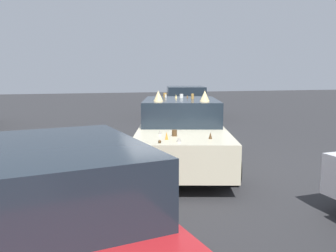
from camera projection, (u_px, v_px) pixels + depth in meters
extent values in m
plane|color=#2D2D30|center=(181.00, 165.00, 8.03)|extent=(60.00, 60.00, 0.00)
cube|color=beige|center=(181.00, 139.00, 7.95)|extent=(4.86, 2.96, 0.66)
cube|color=#1E2833|center=(181.00, 111.00, 8.25)|extent=(2.51, 2.17, 0.54)
cylinder|color=black|center=(233.00, 169.00, 6.58)|extent=(0.64, 0.38, 0.61)
cylinder|color=black|center=(133.00, 168.00, 6.60)|extent=(0.64, 0.38, 0.61)
cylinder|color=black|center=(215.00, 140.00, 9.37)|extent=(0.64, 0.38, 0.61)
cylinder|color=black|center=(144.00, 140.00, 9.39)|extent=(0.64, 0.38, 0.61)
ellipsoid|color=black|center=(220.00, 138.00, 8.23)|extent=(0.15, 0.06, 0.11)
ellipsoid|color=black|center=(132.00, 158.00, 6.32)|extent=(0.12, 0.05, 0.12)
ellipsoid|color=black|center=(214.00, 130.00, 9.38)|extent=(0.17, 0.06, 0.12)
ellipsoid|color=black|center=(229.00, 143.00, 6.98)|extent=(0.18, 0.07, 0.12)
ellipsoid|color=black|center=(143.00, 127.00, 8.75)|extent=(0.11, 0.05, 0.10)
ellipsoid|color=black|center=(225.00, 136.00, 7.42)|extent=(0.15, 0.06, 0.10)
ellipsoid|color=black|center=(225.00, 147.00, 7.50)|extent=(0.18, 0.07, 0.11)
ellipsoid|color=black|center=(133.00, 149.00, 6.46)|extent=(0.16, 0.06, 0.14)
cone|color=gray|center=(160.00, 132.00, 6.69)|extent=(0.09, 0.09, 0.08)
cone|color=orange|center=(167.00, 136.00, 6.13)|extent=(0.07, 0.07, 0.14)
sphere|color=#51381E|center=(160.00, 142.00, 5.83)|extent=(0.05, 0.05, 0.05)
cone|color=gray|center=(179.00, 139.00, 5.96)|extent=(0.12, 0.12, 0.07)
cylinder|color=#51381E|center=(174.00, 133.00, 6.48)|extent=(0.13, 0.13, 0.11)
cone|color=#51381E|center=(210.00, 135.00, 6.21)|extent=(0.08, 0.08, 0.12)
cylinder|color=#A87A38|center=(193.00, 96.00, 8.36)|extent=(0.07, 0.07, 0.12)
cone|color=#51381E|center=(187.00, 96.00, 8.69)|extent=(0.05, 0.05, 0.08)
cylinder|color=silver|center=(181.00, 96.00, 8.67)|extent=(0.12, 0.12, 0.09)
cone|color=tan|center=(176.00, 96.00, 8.50)|extent=(0.07, 0.07, 0.10)
cylinder|color=silver|center=(166.00, 96.00, 8.81)|extent=(0.06, 0.06, 0.07)
cone|color=#A87A38|center=(158.00, 99.00, 7.73)|extent=(0.11, 0.11, 0.09)
cylinder|color=#A87A38|center=(165.00, 95.00, 8.93)|extent=(0.10, 0.10, 0.11)
cone|color=#D8BC7F|center=(205.00, 96.00, 7.60)|extent=(0.21, 0.21, 0.23)
cone|color=#D8BC7F|center=(158.00, 96.00, 7.61)|extent=(0.21, 0.21, 0.23)
cube|color=red|center=(40.00, 239.00, 3.08)|extent=(4.30, 2.42, 0.71)
cube|color=#1E2833|center=(39.00, 178.00, 2.77)|extent=(1.97, 1.85, 0.51)
cylinder|color=black|center=(101.00, 207.00, 4.61)|extent=(0.69, 0.34, 0.66)
cube|color=black|center=(185.00, 104.00, 16.89)|extent=(4.79, 2.79, 0.64)
cube|color=#1E2833|center=(186.00, 92.00, 16.51)|extent=(2.39, 2.10, 0.50)
cylinder|color=black|center=(165.00, 107.00, 18.27)|extent=(0.71, 0.37, 0.68)
cylinder|color=black|center=(201.00, 107.00, 18.34)|extent=(0.71, 0.37, 0.68)
cylinder|color=black|center=(166.00, 113.00, 15.52)|extent=(0.71, 0.37, 0.68)
cylinder|color=black|center=(209.00, 113.00, 15.58)|extent=(0.71, 0.37, 0.68)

